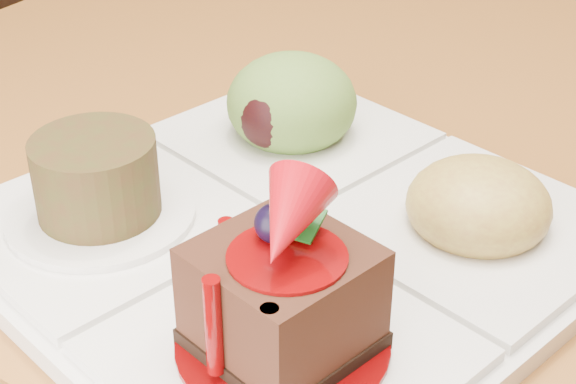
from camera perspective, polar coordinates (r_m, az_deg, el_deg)
The scene contains 2 objects.
chair_left at distance 1.35m, azimuth -17.96°, elevation 10.53°, with size 0.45×0.45×0.99m.
sampler_plate at distance 0.46m, azimuth 0.21°, elevation -1.08°, with size 0.34×0.34×0.11m.
Camera 1 is at (0.11, -1.07, 1.02)m, focal length 55.00 mm.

